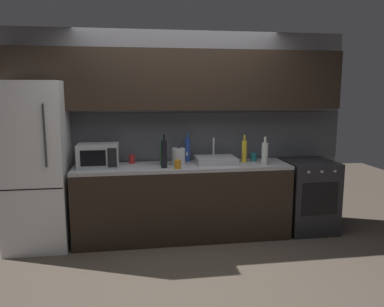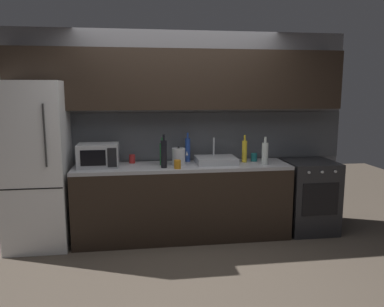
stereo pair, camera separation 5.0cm
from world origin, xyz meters
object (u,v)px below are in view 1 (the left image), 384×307
object	(u,v)px
mug_teal	(254,157)
mug_amber	(178,164)
refrigerator	(36,166)
wine_bottle_blue	(187,149)
oven_range	(308,196)
kettle	(179,157)
mug_red	(132,159)
wine_bottle_yellow	(244,151)
wine_bottle_clear	(265,153)
wine_bottle_dark	(164,154)
microwave	(98,156)
wine_bottle_green	(162,154)

from	to	relation	value
mug_teal	mug_amber	size ratio (longest dim) A/B	1.01
refrigerator	mug_teal	xyz separation A→B (m)	(2.57, 0.11, 0.01)
refrigerator	wine_bottle_blue	xyz separation A→B (m)	(1.74, 0.20, 0.11)
oven_range	kettle	world-z (taller)	kettle
mug_teal	mug_red	bearing A→B (deg)	176.45
mug_amber	wine_bottle_yellow	bearing A→B (deg)	17.93
wine_bottle_yellow	wine_bottle_clear	world-z (taller)	wine_bottle_yellow
wine_bottle_clear	mug_amber	bearing A→B (deg)	-174.41
wine_bottle_clear	mug_teal	xyz separation A→B (m)	(-0.07, 0.22, -0.09)
kettle	wine_bottle_dark	world-z (taller)	wine_bottle_dark
microwave	wine_bottle_clear	distance (m)	1.96
refrigerator	mug_red	world-z (taller)	refrigerator
microwave	mug_teal	distance (m)	1.89
wine_bottle_yellow	mug_teal	xyz separation A→B (m)	(0.14, 0.04, -0.09)
microwave	kettle	xyz separation A→B (m)	(0.93, -0.03, -0.03)
wine_bottle_blue	kettle	bearing A→B (deg)	-122.47
mug_teal	mug_red	xyz separation A→B (m)	(-1.51, 0.09, 0.00)
oven_range	mug_teal	bearing A→B (deg)	171.35
oven_range	microwave	size ratio (longest dim) A/B	1.96
microwave	wine_bottle_clear	xyz separation A→B (m)	(1.95, -0.13, 0.00)
microwave	kettle	distance (m)	0.93
wine_bottle_dark	wine_bottle_yellow	bearing A→B (deg)	11.47
wine_bottle_green	kettle	bearing A→B (deg)	-10.40
kettle	wine_bottle_clear	bearing A→B (deg)	-5.61
microwave	mug_amber	distance (m)	0.93
microwave	wine_bottle_green	bearing A→B (deg)	0.60
wine_bottle_yellow	mug_amber	bearing A→B (deg)	-162.07
wine_bottle_clear	wine_bottle_dark	bearing A→B (deg)	-178.59
wine_bottle_clear	mug_amber	xyz separation A→B (m)	(-1.06, -0.10, -0.09)
refrigerator	mug_red	bearing A→B (deg)	10.64
oven_range	wine_bottle_clear	world-z (taller)	wine_bottle_clear
oven_range	wine_bottle_green	xyz separation A→B (m)	(-1.85, 0.03, 0.58)
mug_teal	refrigerator	bearing A→B (deg)	-177.64
wine_bottle_dark	wine_bottle_blue	xyz separation A→B (m)	(0.32, 0.34, -0.01)
mug_red	oven_range	bearing A→B (deg)	-5.19
wine_bottle_green	mug_amber	distance (m)	0.30
microwave	wine_bottle_yellow	bearing A→B (deg)	1.52
oven_range	wine_bottle_green	world-z (taller)	wine_bottle_green
refrigerator	mug_red	size ratio (longest dim) A/B	18.06
wine_bottle_dark	mug_red	distance (m)	0.51
wine_bottle_dark	wine_bottle_blue	size ratio (longest dim) A/B	1.06
wine_bottle_clear	wine_bottle_blue	distance (m)	0.94
microwave	wine_bottle_dark	world-z (taller)	wine_bottle_dark
oven_range	wine_bottle_dark	distance (m)	1.95
wine_bottle_clear	refrigerator	bearing A→B (deg)	177.62
kettle	oven_range	bearing A→B (deg)	0.25
wine_bottle_green	mug_amber	size ratio (longest dim) A/B	3.29
microwave	wine_bottle_blue	size ratio (longest dim) A/B	1.27
refrigerator	kettle	size ratio (longest dim) A/B	8.30
wine_bottle_blue	oven_range	bearing A→B (deg)	-7.64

